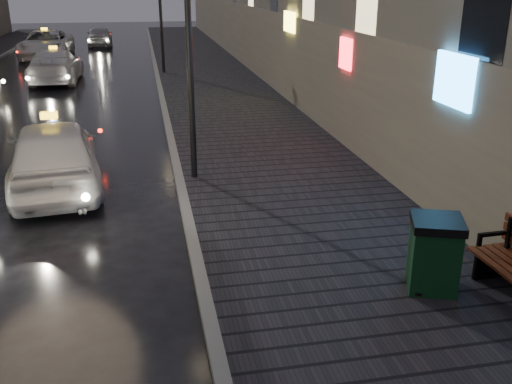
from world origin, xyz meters
The scene contains 10 objects.
ground centered at (0.00, 0.00, 0.00)m, with size 120.00×120.00×0.00m, color black.
sidewalk centered at (3.90, 21.00, 0.07)m, with size 4.60×58.00×0.15m, color black.
curb centered at (1.50, 21.00, 0.07)m, with size 0.20×58.00×0.15m, color slate.
lamp_near centered at (1.85, 6.00, 3.49)m, with size 0.36×0.36×5.28m.
lamp_far centered at (1.85, 22.00, 3.49)m, with size 0.36×0.36×5.28m.
trash_bin centered at (4.81, 0.26, 0.71)m, with size 0.92×0.92×1.10m.
taxi_near centered at (-1.22, 6.23, 0.80)m, with size 1.89×4.70×1.60m, color silver.
taxi_mid centered at (-3.04, 20.92, 0.74)m, with size 2.08×5.11×1.48m, color white.
taxi_far centered at (-4.70, 30.02, 0.80)m, with size 2.67×5.79×1.61m, color silver.
car_far centered at (-1.93, 35.58, 0.69)m, with size 1.63×4.05×1.38m, color #95969D.
Camera 1 is at (0.84, -6.52, 4.44)m, focal length 40.00 mm.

